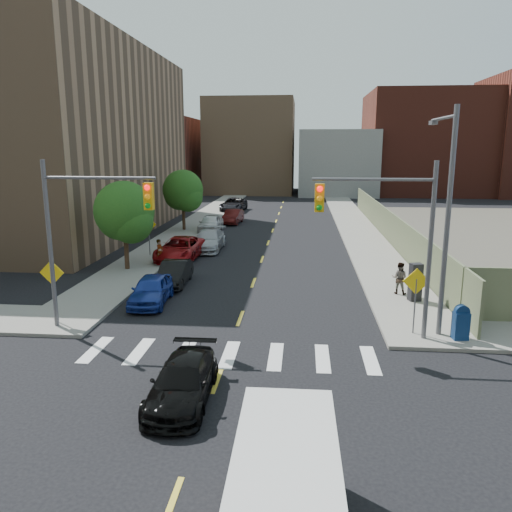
% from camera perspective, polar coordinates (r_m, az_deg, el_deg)
% --- Properties ---
extents(ground, '(160.00, 160.00, 0.00)m').
position_cam_1_polar(ground, '(15.20, -5.72, -17.18)').
color(ground, black).
rests_on(ground, ground).
extents(sidewalk_nw, '(3.50, 73.00, 0.15)m').
position_cam_1_polar(sidewalk_nw, '(55.94, -5.47, 4.70)').
color(sidewalk_nw, gray).
rests_on(sidewalk_nw, ground).
extents(sidewalk_ne, '(3.50, 73.00, 0.15)m').
position_cam_1_polar(sidewalk_ne, '(55.20, 10.60, 4.44)').
color(sidewalk_ne, gray).
rests_on(sidewalk_ne, ground).
extents(fence_north, '(0.12, 44.00, 2.50)m').
position_cam_1_polar(fence_north, '(42.01, 14.80, 3.42)').
color(fence_north, '#626949').
rests_on(fence_north, ground).
extents(building_nw, '(22.00, 30.00, 16.00)m').
position_cam_1_polar(building_nw, '(49.54, -25.10, 11.83)').
color(building_nw, '#8C6B4C').
rests_on(building_nw, ground).
extents(bg_bldg_west, '(14.00, 18.00, 12.00)m').
position_cam_1_polar(bg_bldg_west, '(86.56, -11.45, 11.14)').
color(bg_bldg_west, '#592319').
rests_on(bg_bldg_west, ground).
extents(bg_bldg_midwest, '(14.00, 16.00, 15.00)m').
position_cam_1_polar(bg_bldg_midwest, '(85.40, -0.51, 12.37)').
color(bg_bldg_midwest, '#8C6B4C').
rests_on(bg_bldg_midwest, ground).
extents(bg_bldg_center, '(12.00, 16.00, 10.00)m').
position_cam_1_polar(bg_bldg_center, '(83.17, 9.16, 10.50)').
color(bg_bldg_center, gray).
rests_on(bg_bldg_center, ground).
extents(bg_bldg_east, '(18.00, 18.00, 16.00)m').
position_cam_1_polar(bg_bldg_east, '(87.13, 18.57, 12.08)').
color(bg_bldg_east, '#592319').
rests_on(bg_bldg_east, ground).
extents(signal_nw, '(4.59, 0.30, 7.00)m').
position_cam_1_polar(signal_nw, '(21.05, -19.03, 3.63)').
color(signal_nw, '#59595E').
rests_on(signal_nw, ground).
extents(signal_ne, '(4.59, 0.30, 7.00)m').
position_cam_1_polar(signal_ne, '(19.47, 15.11, 3.22)').
color(signal_ne, '#59595E').
rests_on(signal_ne, ground).
extents(streetlight_ne, '(0.25, 3.70, 9.00)m').
position_cam_1_polar(streetlight_ne, '(20.74, 20.87, 5.30)').
color(streetlight_ne, '#59595E').
rests_on(streetlight_ne, ground).
extents(warn_sign_nw, '(1.06, 0.06, 2.83)m').
position_cam_1_polar(warn_sign_nw, '(22.76, -22.25, -2.52)').
color(warn_sign_nw, '#59595E').
rests_on(warn_sign_nw, ground).
extents(warn_sign_ne, '(1.06, 0.06, 2.83)m').
position_cam_1_polar(warn_sign_ne, '(20.72, 17.81, -3.59)').
color(warn_sign_ne, '#59595E').
rests_on(warn_sign_ne, ground).
extents(warn_sign_midwest, '(1.06, 0.06, 2.83)m').
position_cam_1_polar(warn_sign_midwest, '(35.01, -12.15, 3.07)').
color(warn_sign_midwest, '#59595E').
rests_on(warn_sign_midwest, ground).
extents(tree_west_near, '(3.66, 3.64, 5.52)m').
position_cam_1_polar(tree_west_near, '(31.16, -14.79, 4.58)').
color(tree_west_near, '#332114').
rests_on(tree_west_near, ground).
extents(tree_west_far, '(3.66, 3.64, 5.52)m').
position_cam_1_polar(tree_west_far, '(45.46, -8.33, 7.18)').
color(tree_west_far, '#332114').
rests_on(tree_west_far, ground).
extents(parked_car_blue, '(1.88, 4.17, 1.39)m').
position_cam_1_polar(parked_car_blue, '(24.76, -11.89, -3.81)').
color(parked_car_blue, navy).
rests_on(parked_car_blue, ground).
extents(parked_car_black, '(1.50, 4.04, 1.32)m').
position_cam_1_polar(parked_car_black, '(27.89, -9.32, -1.96)').
color(parked_car_black, black).
rests_on(parked_car_black, ground).
extents(parked_car_red, '(2.77, 5.58, 1.52)m').
position_cam_1_polar(parked_car_red, '(34.01, -8.67, 0.82)').
color(parked_car_red, maroon).
rests_on(parked_car_red, ground).
extents(parked_car_silver, '(2.11, 5.15, 1.49)m').
position_cam_1_polar(parked_car_silver, '(37.06, -5.44, 1.84)').
color(parked_car_silver, '#A4A6AC').
rests_on(parked_car_silver, ground).
extents(parked_car_white, '(1.89, 4.58, 1.55)m').
position_cam_1_polar(parked_car_white, '(44.96, -5.21, 3.74)').
color(parked_car_white, silver).
rests_on(parked_car_white, ground).
extents(parked_car_maroon, '(1.78, 4.33, 1.39)m').
position_cam_1_polar(parked_car_maroon, '(49.81, -2.65, 4.52)').
color(parked_car_maroon, '#400E0C').
rests_on(parked_car_maroon, ground).
extents(parked_car_grey, '(2.94, 5.78, 1.57)m').
position_cam_1_polar(parked_car_grey, '(59.62, -2.59, 5.90)').
color(parked_car_grey, black).
rests_on(parked_car_grey, ground).
extents(black_sedan, '(1.79, 4.27, 1.23)m').
position_cam_1_polar(black_sedan, '(15.52, -8.39, -14.03)').
color(black_sedan, black).
rests_on(black_sedan, ground).
extents(cargo_van, '(2.10, 4.94, 2.25)m').
position_cam_1_polar(cargo_van, '(10.10, 3.38, -26.22)').
color(cargo_van, silver).
rests_on(cargo_van, ground).
extents(mailbox, '(0.62, 0.50, 1.40)m').
position_cam_1_polar(mailbox, '(21.03, 22.37, -7.04)').
color(mailbox, navy).
rests_on(mailbox, sidewalk_ne).
extents(payphone, '(0.65, 0.57, 1.85)m').
position_cam_1_polar(payphone, '(25.37, 17.75, -2.86)').
color(payphone, black).
rests_on(payphone, sidewalk_ne).
extents(pedestrian_west, '(0.55, 0.68, 1.62)m').
position_cam_1_polar(pedestrian_west, '(32.21, -10.94, 0.46)').
color(pedestrian_west, gray).
rests_on(pedestrian_west, sidewalk_nw).
extents(pedestrian_east, '(0.96, 0.86, 1.64)m').
position_cam_1_polar(pedestrian_east, '(26.34, 16.07, -2.44)').
color(pedestrian_east, gray).
rests_on(pedestrian_east, sidewalk_ne).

